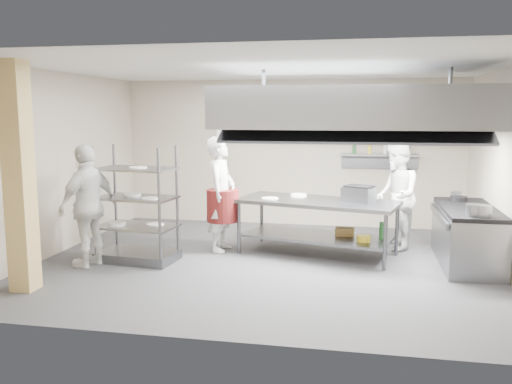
% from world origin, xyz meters
% --- Properties ---
extents(floor, '(7.00, 7.00, 0.00)m').
position_xyz_m(floor, '(0.00, 0.00, 0.00)').
color(floor, '#353537').
rests_on(floor, ground).
extents(ceiling, '(7.00, 7.00, 0.00)m').
position_xyz_m(ceiling, '(0.00, 0.00, 3.00)').
color(ceiling, silver).
rests_on(ceiling, wall_back).
extents(wall_back, '(7.00, 0.00, 7.00)m').
position_xyz_m(wall_back, '(0.00, 3.00, 1.50)').
color(wall_back, '#B0A18C').
rests_on(wall_back, ground).
extents(wall_left, '(0.00, 6.00, 6.00)m').
position_xyz_m(wall_left, '(-3.50, 0.00, 1.50)').
color(wall_left, '#B0A18C').
rests_on(wall_left, ground).
extents(wall_right, '(0.00, 6.00, 6.00)m').
position_xyz_m(wall_right, '(3.50, 0.00, 1.50)').
color(wall_right, '#B0A18C').
rests_on(wall_right, ground).
extents(column, '(0.30, 0.30, 3.00)m').
position_xyz_m(column, '(-2.90, -1.90, 1.50)').
color(column, tan).
rests_on(column, floor).
extents(exhaust_hood, '(4.00, 2.50, 0.60)m').
position_xyz_m(exhaust_hood, '(1.30, 0.40, 2.40)').
color(exhaust_hood, gray).
rests_on(exhaust_hood, ceiling).
extents(hood_strip_a, '(1.60, 0.12, 0.04)m').
position_xyz_m(hood_strip_a, '(0.40, 0.40, 2.08)').
color(hood_strip_a, white).
rests_on(hood_strip_a, exhaust_hood).
extents(hood_strip_b, '(1.60, 0.12, 0.04)m').
position_xyz_m(hood_strip_b, '(2.20, 0.40, 2.08)').
color(hood_strip_b, white).
rests_on(hood_strip_b, exhaust_hood).
extents(wall_shelf, '(1.50, 0.28, 0.04)m').
position_xyz_m(wall_shelf, '(1.80, 2.84, 1.50)').
color(wall_shelf, gray).
rests_on(wall_shelf, wall_back).
extents(island, '(2.78, 1.68, 0.91)m').
position_xyz_m(island, '(0.75, 0.67, 0.46)').
color(island, gray).
rests_on(island, floor).
extents(island_worktop, '(2.78, 1.68, 0.06)m').
position_xyz_m(island_worktop, '(0.75, 0.67, 0.88)').
color(island_worktop, gray).
rests_on(island_worktop, island).
extents(island_undershelf, '(2.55, 1.52, 0.04)m').
position_xyz_m(island_undershelf, '(0.75, 0.67, 0.30)').
color(island_undershelf, slate).
rests_on(island_undershelf, island).
extents(pass_rack, '(1.28, 0.83, 1.82)m').
position_xyz_m(pass_rack, '(-2.00, -0.29, 0.91)').
color(pass_rack, gray).
rests_on(pass_rack, floor).
extents(cooking_range, '(0.80, 2.00, 0.84)m').
position_xyz_m(cooking_range, '(3.08, 0.50, 0.42)').
color(cooking_range, gray).
rests_on(cooking_range, floor).
extents(range_top, '(0.78, 1.96, 0.06)m').
position_xyz_m(range_top, '(3.08, 0.50, 0.87)').
color(range_top, black).
rests_on(range_top, cooking_range).
extents(chef_head, '(0.51, 0.74, 1.94)m').
position_xyz_m(chef_head, '(-0.87, 0.62, 0.97)').
color(chef_head, silver).
rests_on(chef_head, floor).
extents(chef_line, '(0.77, 0.95, 1.85)m').
position_xyz_m(chef_line, '(2.04, 1.25, 0.93)').
color(chef_line, white).
rests_on(chef_line, floor).
extents(chef_plating, '(0.77, 1.18, 1.87)m').
position_xyz_m(chef_plating, '(-2.60, -0.69, 0.93)').
color(chef_plating, white).
rests_on(chef_plating, floor).
extents(griddle, '(0.59, 0.54, 0.23)m').
position_xyz_m(griddle, '(1.42, 0.67, 1.03)').
color(griddle, slate).
rests_on(griddle, island_worktop).
extents(wicker_basket, '(0.31, 0.22, 0.13)m').
position_xyz_m(wicker_basket, '(1.21, 0.72, 0.39)').
color(wicker_basket, brown).
rests_on(wicker_basket, island_undershelf).
extents(stockpot, '(0.23, 0.23, 0.16)m').
position_xyz_m(stockpot, '(3.13, -0.25, 0.98)').
color(stockpot, slate).
rests_on(stockpot, range_top).
extents(plate_stack, '(0.28, 0.28, 0.05)m').
position_xyz_m(plate_stack, '(-2.00, -0.29, 0.58)').
color(plate_stack, white).
rests_on(plate_stack, pass_rack).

